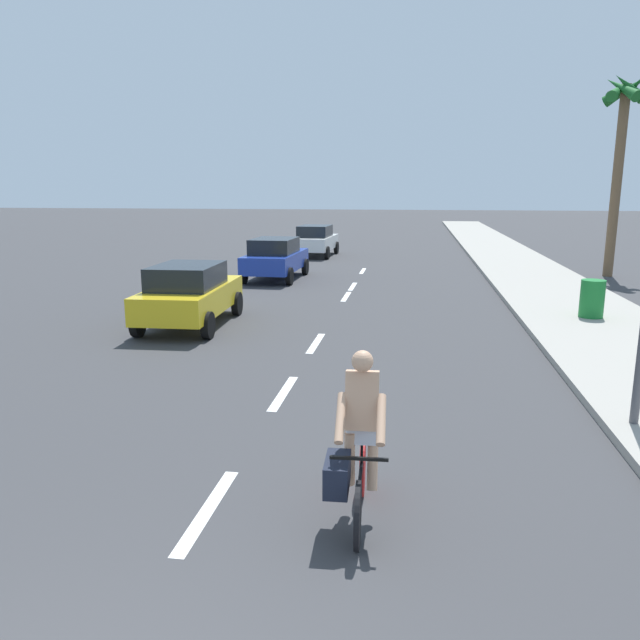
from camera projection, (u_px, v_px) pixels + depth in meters
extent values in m
plane|color=#38383A|center=(356.00, 282.00, 22.56)|extent=(160.00, 160.00, 0.00)
cube|color=#9E998E|center=(533.00, 277.00, 23.48)|extent=(3.60, 80.00, 0.14)
cube|color=white|center=(208.00, 510.00, 6.55)|extent=(0.16, 1.80, 0.01)
cube|color=white|center=(284.00, 393.00, 10.30)|extent=(0.16, 1.80, 0.01)
cube|color=white|center=(316.00, 343.00, 13.62)|extent=(0.16, 1.80, 0.01)
cube|color=white|center=(346.00, 296.00, 19.51)|extent=(0.16, 1.80, 0.01)
cube|color=white|center=(353.00, 286.00, 21.52)|extent=(0.16, 1.80, 0.01)
cube|color=white|center=(363.00, 271.00, 25.58)|extent=(0.16, 1.80, 0.01)
cylinder|color=black|center=(358.00, 515.00, 5.82)|extent=(0.08, 0.66, 0.66)
cylinder|color=red|center=(363.00, 467.00, 6.84)|extent=(0.08, 0.66, 0.66)
cube|color=black|center=(361.00, 473.00, 6.29)|extent=(0.08, 0.95, 0.04)
cylinder|color=black|center=(362.00, 443.00, 6.44)|extent=(0.03, 0.03, 0.48)
cube|color=black|center=(359.00, 459.00, 5.78)|extent=(0.56, 0.05, 0.03)
cube|color=tan|center=(362.00, 400.00, 6.20)|extent=(0.35, 0.33, 0.63)
sphere|color=tan|center=(362.00, 361.00, 6.05)|extent=(0.22, 0.22, 0.22)
cube|color=white|center=(362.00, 428.00, 6.32)|extent=(0.33, 0.23, 0.28)
cube|color=black|center=(337.00, 474.00, 6.01)|extent=(0.26, 0.53, 0.32)
cylinder|color=tan|center=(373.00, 460.00, 6.33)|extent=(0.12, 0.32, 0.62)
cylinder|color=tan|center=(350.00, 459.00, 6.35)|extent=(0.12, 0.21, 0.63)
cylinder|color=tan|center=(381.00, 420.00, 5.95)|extent=(0.11, 0.49, 0.41)
cylinder|color=tan|center=(340.00, 418.00, 5.99)|extent=(0.11, 0.49, 0.41)
cube|color=gold|center=(191.00, 298.00, 15.29)|extent=(1.84, 4.07, 0.64)
cube|color=black|center=(187.00, 276.00, 14.97)|extent=(1.56, 2.14, 0.56)
cylinder|color=black|center=(178.00, 302.00, 16.78)|extent=(0.21, 0.65, 0.64)
cylinder|color=black|center=(237.00, 304.00, 16.60)|extent=(0.21, 0.65, 0.64)
cylinder|color=black|center=(138.00, 324.00, 14.14)|extent=(0.21, 0.65, 0.64)
cylinder|color=black|center=(208.00, 325.00, 13.95)|extent=(0.21, 0.65, 0.64)
cube|color=#1E389E|center=(276.00, 261.00, 23.18)|extent=(1.83, 4.13, 0.64)
cube|color=black|center=(274.00, 246.00, 22.86)|extent=(1.57, 2.16, 0.56)
cylinder|color=black|center=(264.00, 266.00, 24.75)|extent=(0.20, 0.64, 0.64)
cylinder|color=black|center=(305.00, 267.00, 24.44)|extent=(0.20, 0.64, 0.64)
cylinder|color=black|center=(244.00, 275.00, 22.07)|extent=(0.20, 0.64, 0.64)
cylinder|color=black|center=(290.00, 276.00, 21.77)|extent=(0.20, 0.64, 0.64)
cube|color=white|center=(316.00, 243.00, 31.13)|extent=(1.85, 4.08, 0.64)
cube|color=black|center=(315.00, 231.00, 30.81)|extent=(1.57, 2.14, 0.56)
cylinder|color=black|center=(306.00, 247.00, 32.67)|extent=(0.21, 0.65, 0.64)
cylinder|color=black|center=(336.00, 248.00, 32.35)|extent=(0.21, 0.65, 0.64)
cylinder|color=black|center=(294.00, 252.00, 30.06)|extent=(0.21, 0.65, 0.64)
cylinder|color=black|center=(327.00, 253.00, 29.74)|extent=(0.21, 0.65, 0.64)
cylinder|color=brown|center=(617.00, 183.00, 23.31)|extent=(0.37, 0.37, 7.20)
cone|color=#195B23|center=(633.00, 88.00, 22.56)|extent=(0.53, 1.56, 0.92)
cone|color=#195B23|center=(627.00, 89.00, 22.78)|extent=(1.70, 1.26, 1.28)
cone|color=#195B23|center=(620.00, 89.00, 22.78)|extent=(1.46, 1.71, 1.27)
cone|color=#195B23|center=(622.00, 88.00, 22.47)|extent=(1.24, 1.71, 1.37)
cone|color=#195B23|center=(630.00, 87.00, 22.33)|extent=(1.41, 0.64, 1.21)
cylinder|color=#19722D|center=(592.00, 299.00, 15.62)|extent=(0.60, 0.60, 0.97)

